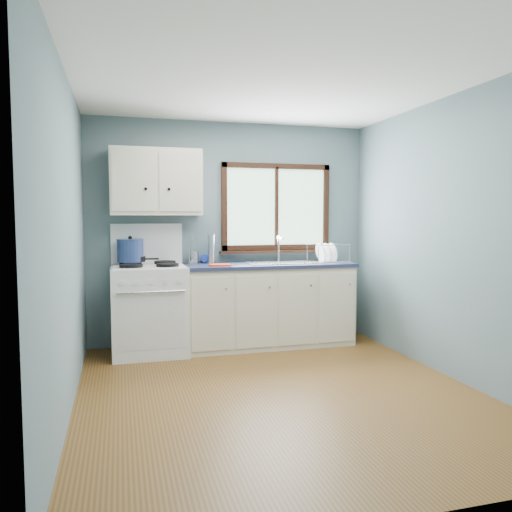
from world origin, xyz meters
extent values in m
cube|color=brown|center=(0.00, 0.00, -0.01)|extent=(3.20, 3.60, 0.02)
cube|color=white|center=(0.00, 0.00, 2.51)|extent=(3.20, 3.60, 0.02)
cube|color=slate|center=(0.00, 1.81, 1.25)|extent=(3.20, 0.02, 2.50)
cube|color=slate|center=(0.00, -1.81, 1.25)|extent=(3.20, 0.02, 2.50)
cube|color=slate|center=(-1.61, 0.00, 1.25)|extent=(0.02, 3.60, 2.50)
cube|color=slate|center=(1.61, 0.00, 1.25)|extent=(0.02, 3.60, 2.50)
cube|color=white|center=(-0.95, 1.47, 0.46)|extent=(0.76, 0.65, 0.92)
cube|color=white|center=(-0.95, 1.77, 1.14)|extent=(0.76, 0.05, 0.44)
cube|color=silver|center=(-0.95, 1.47, 0.93)|extent=(0.72, 0.59, 0.01)
cylinder|color=black|center=(-1.13, 1.32, 0.95)|extent=(0.23, 0.23, 0.03)
cylinder|color=black|center=(-0.77, 1.32, 0.95)|extent=(0.23, 0.23, 0.03)
cylinder|color=black|center=(-1.13, 1.61, 0.95)|extent=(0.23, 0.23, 0.03)
cylinder|color=black|center=(-0.77, 1.61, 0.95)|extent=(0.23, 0.23, 0.03)
cylinder|color=silver|center=(-0.95, 1.12, 0.70)|extent=(0.66, 0.02, 0.02)
cube|color=silver|center=(-0.95, 1.14, 0.40)|extent=(0.66, 0.01, 0.55)
cube|color=beige|center=(0.36, 1.49, 0.44)|extent=(1.85, 0.60, 0.88)
cube|color=black|center=(0.36, 1.51, 0.04)|extent=(1.85, 0.54, 0.08)
cube|color=#1D223D|center=(0.36, 1.49, 0.90)|extent=(1.89, 0.64, 0.04)
cube|color=silver|center=(0.54, 1.49, 0.92)|extent=(0.84, 0.46, 0.01)
cube|color=silver|center=(0.34, 1.49, 0.85)|extent=(0.36, 0.40, 0.14)
cube|color=silver|center=(0.74, 1.49, 0.85)|extent=(0.36, 0.40, 0.14)
cylinder|color=silver|center=(0.54, 1.69, 1.06)|extent=(0.02, 0.02, 0.28)
cylinder|color=silver|center=(0.54, 1.62, 1.19)|extent=(0.02, 0.16, 0.02)
sphere|color=silver|center=(0.54, 1.69, 1.20)|extent=(0.04, 0.04, 0.04)
cube|color=#9EC6A8|center=(0.54, 1.79, 1.55)|extent=(1.22, 0.01, 0.92)
cube|color=black|center=(0.54, 1.77, 2.02)|extent=(1.30, 0.05, 0.06)
cube|color=black|center=(0.54, 1.77, 1.08)|extent=(1.30, 0.05, 0.06)
cube|color=black|center=(-0.08, 1.77, 1.55)|extent=(0.06, 0.05, 1.00)
cube|color=black|center=(1.16, 1.77, 1.55)|extent=(0.06, 0.05, 1.00)
cube|color=black|center=(0.54, 1.77, 1.55)|extent=(0.03, 0.05, 0.92)
cube|color=black|center=(0.54, 1.74, 1.03)|extent=(1.36, 0.10, 0.03)
cube|color=beige|center=(-0.85, 1.63, 1.80)|extent=(0.95, 0.32, 0.70)
cube|color=beige|center=(-1.09, 1.46, 1.80)|extent=(0.44, 0.01, 0.62)
cube|color=beige|center=(-0.61, 1.46, 1.80)|extent=(0.44, 0.01, 0.62)
sphere|color=black|center=(-0.97, 1.45, 1.72)|extent=(0.03, 0.03, 0.03)
sphere|color=black|center=(-0.73, 1.45, 1.72)|extent=(0.03, 0.03, 0.03)
cylinder|color=black|center=(-1.11, 1.62, 0.99)|extent=(0.31, 0.31, 0.06)
cube|color=black|center=(-0.91, 1.59, 0.99)|extent=(0.16, 0.05, 0.02)
cylinder|color=navy|center=(-1.13, 1.60, 1.07)|extent=(0.32, 0.32, 0.23)
cylinder|color=navy|center=(-1.13, 1.60, 1.19)|extent=(0.34, 0.34, 0.02)
sphere|color=black|center=(-1.13, 1.60, 1.21)|extent=(0.05, 0.05, 0.04)
cylinder|color=silver|center=(-0.45, 1.68, 0.99)|extent=(0.13, 0.13, 0.13)
cylinder|color=silver|center=(-0.43, 1.69, 1.13)|extent=(0.01, 0.01, 0.20)
cylinder|color=silver|center=(-0.46, 1.70, 1.14)|extent=(0.01, 0.01, 0.23)
cylinder|color=silver|center=(-0.45, 1.67, 1.12)|extent=(0.01, 0.01, 0.18)
cylinder|color=silver|center=(-0.26, 1.65, 1.08)|extent=(0.07, 0.07, 0.32)
imported|color=#1F3FBA|center=(-0.33, 1.70, 1.05)|extent=(0.12, 0.12, 0.26)
cube|color=red|center=(-0.22, 1.35, 0.93)|extent=(0.24, 0.19, 0.02)
cube|color=silver|center=(1.08, 1.52, 0.93)|extent=(0.44, 0.34, 0.01)
cylinder|color=silver|center=(0.89, 1.35, 1.02)|extent=(0.01, 0.01, 0.20)
cylinder|color=silver|center=(1.29, 1.38, 1.02)|extent=(0.01, 0.01, 0.20)
cylinder|color=silver|center=(0.87, 1.65, 1.02)|extent=(0.01, 0.01, 0.20)
cylinder|color=silver|center=(1.26, 1.68, 1.02)|extent=(0.01, 0.01, 0.20)
cylinder|color=silver|center=(1.09, 1.37, 1.12)|extent=(0.39, 0.04, 0.01)
cylinder|color=silver|center=(1.07, 1.66, 1.12)|extent=(0.39, 0.04, 0.01)
cylinder|color=white|center=(0.98, 1.51, 1.03)|extent=(0.07, 0.22, 0.21)
cylinder|color=white|center=(1.06, 1.51, 1.03)|extent=(0.07, 0.22, 0.21)
cylinder|color=white|center=(1.14, 1.52, 1.03)|extent=(0.07, 0.22, 0.21)
camera|label=1|loc=(-1.23, -3.79, 1.42)|focal=35.00mm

